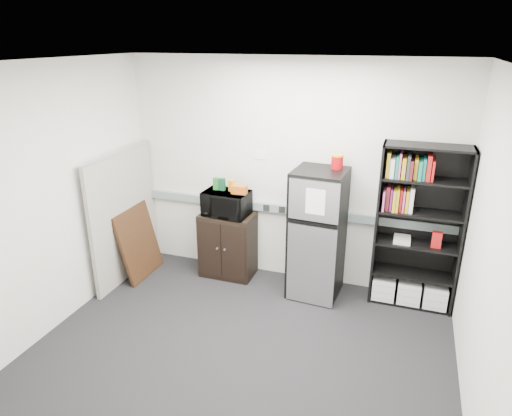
# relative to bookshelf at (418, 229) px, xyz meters

# --- Properties ---
(floor) EXTENTS (4.00, 4.00, 0.00)m
(floor) POSITION_rel_bookshelf_xyz_m (-1.53, -1.57, -0.91)
(floor) COLOR black
(floor) RESTS_ON ground
(wall_back) EXTENTS (4.00, 0.02, 2.70)m
(wall_back) POSITION_rel_bookshelf_xyz_m (-1.53, 0.18, 0.44)
(wall_back) COLOR silver
(wall_back) RESTS_ON floor
(wall_right) EXTENTS (0.02, 3.50, 2.70)m
(wall_right) POSITION_rel_bookshelf_xyz_m (0.47, -1.57, 0.44)
(wall_right) COLOR silver
(wall_right) RESTS_ON floor
(wall_left) EXTENTS (0.02, 3.50, 2.70)m
(wall_left) POSITION_rel_bookshelf_xyz_m (-3.53, -1.57, 0.44)
(wall_left) COLOR silver
(wall_left) RESTS_ON floor
(ceiling) EXTENTS (4.00, 3.50, 0.02)m
(ceiling) POSITION_rel_bookshelf_xyz_m (-1.53, -1.57, 1.79)
(ceiling) COLOR white
(ceiling) RESTS_ON wall_back
(electrical_raceway) EXTENTS (3.92, 0.05, 0.10)m
(electrical_raceway) POSITION_rel_bookshelf_xyz_m (-1.53, 0.15, -0.01)
(electrical_raceway) COLOR gray
(electrical_raceway) RESTS_ON wall_back
(wall_note) EXTENTS (0.14, 0.00, 0.10)m
(wall_note) POSITION_rel_bookshelf_xyz_m (-1.88, 0.18, 0.64)
(wall_note) COLOR white
(wall_note) RESTS_ON wall_back
(bookshelf) EXTENTS (0.90, 0.34, 1.85)m
(bookshelf) POSITION_rel_bookshelf_xyz_m (0.00, 0.00, 0.00)
(bookshelf) COLOR black
(bookshelf) RESTS_ON floor
(cubicle_partition) EXTENTS (0.06, 1.30, 1.62)m
(cubicle_partition) POSITION_rel_bookshelf_xyz_m (-3.43, -0.49, -0.10)
(cubicle_partition) COLOR gray
(cubicle_partition) RESTS_ON floor
(cabinet) EXTENTS (0.66, 0.44, 0.83)m
(cabinet) POSITION_rel_bookshelf_xyz_m (-2.23, -0.06, -0.50)
(cabinet) COLOR black
(cabinet) RESTS_ON floor
(microwave) EXTENTS (0.56, 0.40, 0.30)m
(microwave) POSITION_rel_bookshelf_xyz_m (-2.23, -0.08, 0.07)
(microwave) COLOR black
(microwave) RESTS_ON cabinet
(snack_box_a) EXTENTS (0.08, 0.07, 0.15)m
(snack_box_a) POSITION_rel_bookshelf_xyz_m (-2.37, -0.05, 0.29)
(snack_box_a) COLOR #19591E
(snack_box_a) RESTS_ON microwave
(snack_box_b) EXTENTS (0.07, 0.05, 0.15)m
(snack_box_b) POSITION_rel_bookshelf_xyz_m (-2.29, -0.05, 0.29)
(snack_box_b) COLOR #0D3920
(snack_box_b) RESTS_ON microwave
(snack_box_c) EXTENTS (0.08, 0.07, 0.14)m
(snack_box_c) POSITION_rel_bookshelf_xyz_m (-2.17, -0.05, 0.29)
(snack_box_c) COLOR #C78512
(snack_box_c) RESTS_ON microwave
(snack_bag) EXTENTS (0.18, 0.11, 0.10)m
(snack_bag) POSITION_rel_bookshelf_xyz_m (-2.05, -0.10, 0.27)
(snack_bag) COLOR #C05213
(snack_bag) RESTS_ON microwave
(refrigerator) EXTENTS (0.61, 0.63, 1.52)m
(refrigerator) POSITION_rel_bookshelf_xyz_m (-1.08, -0.14, -0.15)
(refrigerator) COLOR black
(refrigerator) RESTS_ON floor
(coffee_can) EXTENTS (0.13, 0.13, 0.18)m
(coffee_can) POSITION_rel_bookshelf_xyz_m (-0.92, -0.02, 0.70)
(coffee_can) COLOR #A6070D
(coffee_can) RESTS_ON refrigerator
(framed_poster) EXTENTS (0.24, 0.70, 0.89)m
(framed_poster) POSITION_rel_bookshelf_xyz_m (-3.30, -0.42, -0.46)
(framed_poster) COLOR black
(framed_poster) RESTS_ON floor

